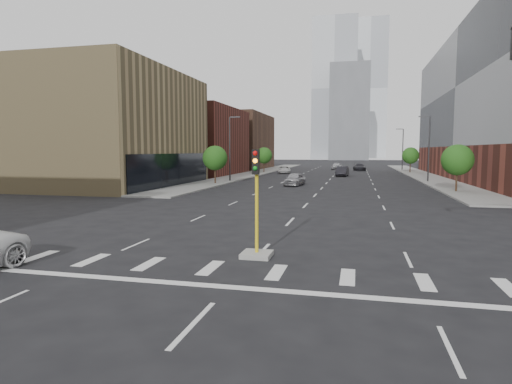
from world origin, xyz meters
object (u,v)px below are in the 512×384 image
(car_deep_right, at_px, (359,167))
(car_distant, at_px, (337,166))
(car_far_left, at_px, (284,170))
(car_mid_right, at_px, (342,171))
(median_traffic_signal, at_px, (257,234))
(car_near_left, at_px, (295,179))

(car_deep_right, height_order, car_distant, car_distant)
(car_far_left, bearing_deg, car_mid_right, -41.06)
(median_traffic_signal, xyz_separation_m, car_near_left, (-3.62, 36.19, -0.17))
(car_mid_right, height_order, car_deep_right, car_mid_right)
(car_far_left, height_order, car_distant, car_distant)
(car_near_left, height_order, car_deep_right, car_near_left)
(car_mid_right, relative_size, car_deep_right, 0.94)
(car_far_left, height_order, car_deep_right, car_deep_right)
(car_distant, bearing_deg, car_mid_right, -79.12)
(car_mid_right, relative_size, car_distant, 1.08)
(car_near_left, xyz_separation_m, car_far_left, (-6.05, 28.23, -0.09))
(car_mid_right, distance_m, car_deep_right, 21.88)
(car_near_left, bearing_deg, car_distant, 93.71)
(car_far_left, distance_m, car_distant, 21.17)
(car_deep_right, bearing_deg, median_traffic_signal, -101.53)
(car_mid_right, bearing_deg, median_traffic_signal, -86.93)
(car_far_left, relative_size, car_deep_right, 0.94)
(car_far_left, xyz_separation_m, car_deep_right, (14.13, 14.94, 0.08))
(median_traffic_signal, relative_size, car_deep_right, 0.81)
(car_mid_right, xyz_separation_m, car_deep_right, (2.95, 21.68, -0.05))
(car_deep_right, bearing_deg, car_distant, 132.14)
(median_traffic_signal, bearing_deg, car_distant, 90.44)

